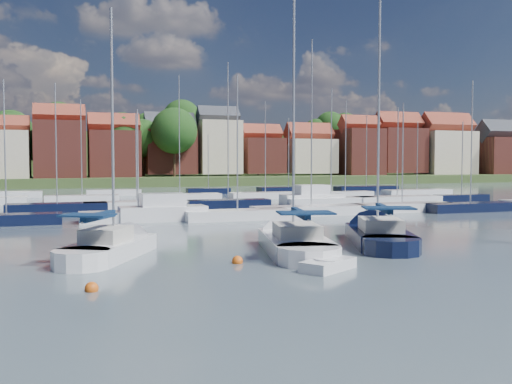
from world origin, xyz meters
name	(u,v)px	position (x,y,z in m)	size (l,w,h in m)	color
ground	(179,203)	(0.00, 40.00, 0.00)	(260.00, 260.00, 0.00)	#424F59
sailboat_left	(119,247)	(-10.33, 3.92, 0.36)	(7.02, 9.98, 13.57)	white
sailboat_centre	(290,241)	(-1.04, 3.02, 0.35)	(5.61, 12.13, 15.93)	white
sailboat_navy	(375,235)	(4.99, 4.12, 0.35)	(7.21, 12.11, 16.32)	black
tender	(328,265)	(-1.97, -3.67, 0.24)	(3.10, 2.63, 0.61)	white
buoy_b	(92,291)	(-12.10, -4.58, 0.00)	(0.51, 0.51, 0.51)	#D85914
buoy_c	(237,263)	(-5.27, -0.72, 0.00)	(0.52, 0.52, 0.52)	#D85914
buoy_d	(390,257)	(2.51, -1.51, 0.00)	(0.55, 0.55, 0.55)	#D85914
buoy_e	(295,239)	(0.53, 6.13, 0.00)	(0.48, 0.48, 0.48)	beige
marina_field	(205,201)	(1.91, 35.15, 0.43)	(79.62, 41.41, 15.93)	white
far_shore_town	(121,163)	(2.23, 132.67, 4.61)	(212.46, 90.00, 22.27)	#3C4C26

